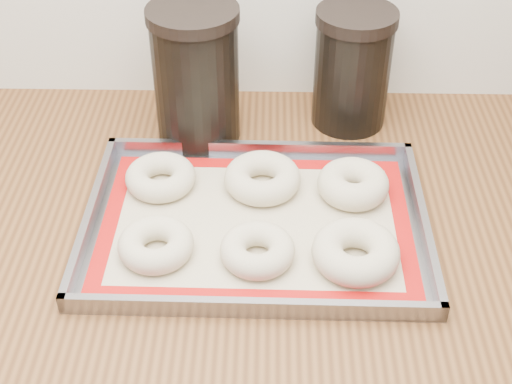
{
  "coord_description": "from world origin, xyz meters",
  "views": [
    {
      "loc": [
        -0.21,
        0.92,
        1.55
      ],
      "look_at": [
        -0.23,
        1.65,
        0.96
      ],
      "focal_mm": 50.0,
      "sensor_mm": 36.0,
      "label": 1
    }
  ],
  "objects_px": {
    "bagel_back_left": "(161,177)",
    "canister_mid": "(352,68)",
    "bagel_front_mid": "(257,250)",
    "bagel_back_mid": "(262,178)",
    "bagel_front_right": "(356,252)",
    "bagel_front_left": "(156,245)",
    "bagel_back_right": "(353,184)",
    "baking_tray": "(256,222)",
    "canister_left": "(196,75)"
  },
  "relations": [
    {
      "from": "bagel_front_mid",
      "to": "bagel_back_mid",
      "type": "bearing_deg",
      "value": 88.4
    },
    {
      "from": "canister_mid",
      "to": "canister_left",
      "type": "bearing_deg",
      "value": -168.48
    },
    {
      "from": "bagel_front_left",
      "to": "bagel_front_mid",
      "type": "bearing_deg",
      "value": -3.1
    },
    {
      "from": "baking_tray",
      "to": "bagel_front_right",
      "type": "relative_size",
      "value": 4.13
    },
    {
      "from": "bagel_back_left",
      "to": "bagel_back_mid",
      "type": "height_order",
      "value": "bagel_back_mid"
    },
    {
      "from": "bagel_front_mid",
      "to": "baking_tray",
      "type": "bearing_deg",
      "value": 92.77
    },
    {
      "from": "bagel_front_mid",
      "to": "canister_left",
      "type": "distance_m",
      "value": 0.32
    },
    {
      "from": "canister_left",
      "to": "baking_tray",
      "type": "bearing_deg",
      "value": -66.26
    },
    {
      "from": "bagel_front_mid",
      "to": "canister_left",
      "type": "relative_size",
      "value": 0.44
    },
    {
      "from": "bagel_front_right",
      "to": "canister_mid",
      "type": "relative_size",
      "value": 0.58
    },
    {
      "from": "bagel_front_mid",
      "to": "bagel_front_right",
      "type": "xyz_separation_m",
      "value": [
        0.12,
        -0.0,
        0.0
      ]
    },
    {
      "from": "bagel_back_right",
      "to": "canister_mid",
      "type": "relative_size",
      "value": 0.53
    },
    {
      "from": "bagel_back_mid",
      "to": "bagel_front_right",
      "type": "bearing_deg",
      "value": -51.33
    },
    {
      "from": "bagel_front_right",
      "to": "bagel_back_right",
      "type": "bearing_deg",
      "value": 86.63
    },
    {
      "from": "bagel_front_mid",
      "to": "bagel_back_right",
      "type": "distance_m",
      "value": 0.19
    },
    {
      "from": "bagel_back_mid",
      "to": "canister_left",
      "type": "distance_m",
      "value": 0.19
    },
    {
      "from": "bagel_back_right",
      "to": "canister_mid",
      "type": "distance_m",
      "value": 0.21
    },
    {
      "from": "bagel_front_right",
      "to": "bagel_back_mid",
      "type": "distance_m",
      "value": 0.19
    },
    {
      "from": "bagel_front_mid",
      "to": "bagel_back_mid",
      "type": "relative_size",
      "value": 0.88
    },
    {
      "from": "bagel_front_right",
      "to": "bagel_back_right",
      "type": "distance_m",
      "value": 0.14
    },
    {
      "from": "bagel_front_mid",
      "to": "bagel_back_left",
      "type": "distance_m",
      "value": 0.21
    },
    {
      "from": "bagel_front_right",
      "to": "bagel_back_right",
      "type": "height_order",
      "value": "same"
    },
    {
      "from": "baking_tray",
      "to": "bagel_back_mid",
      "type": "height_order",
      "value": "bagel_back_mid"
    },
    {
      "from": "canister_left",
      "to": "bagel_back_mid",
      "type": "bearing_deg",
      "value": -53.63
    },
    {
      "from": "bagel_back_left",
      "to": "canister_left",
      "type": "relative_size",
      "value": 0.47
    },
    {
      "from": "bagel_front_right",
      "to": "bagel_back_left",
      "type": "bearing_deg",
      "value": 150.45
    },
    {
      "from": "bagel_front_mid",
      "to": "bagel_front_right",
      "type": "height_order",
      "value": "bagel_front_right"
    },
    {
      "from": "bagel_front_mid",
      "to": "bagel_back_mid",
      "type": "xyz_separation_m",
      "value": [
        0.0,
        0.15,
        0.0
      ]
    },
    {
      "from": "bagel_back_left",
      "to": "canister_mid",
      "type": "xyz_separation_m",
      "value": [
        0.28,
        0.19,
        0.08
      ]
    },
    {
      "from": "baking_tray",
      "to": "bagel_front_left",
      "type": "distance_m",
      "value": 0.14
    },
    {
      "from": "baking_tray",
      "to": "bagel_back_right",
      "type": "height_order",
      "value": "bagel_back_right"
    },
    {
      "from": "bagel_back_mid",
      "to": "canister_mid",
      "type": "relative_size",
      "value": 0.57
    },
    {
      "from": "bagel_front_left",
      "to": "canister_mid",
      "type": "xyz_separation_m",
      "value": [
        0.27,
        0.33,
        0.08
      ]
    },
    {
      "from": "bagel_back_left",
      "to": "canister_mid",
      "type": "bearing_deg",
      "value": 33.45
    },
    {
      "from": "bagel_front_mid",
      "to": "bagel_back_mid",
      "type": "distance_m",
      "value": 0.15
    },
    {
      "from": "bagel_front_mid",
      "to": "canister_mid",
      "type": "relative_size",
      "value": 0.5
    },
    {
      "from": "bagel_back_left",
      "to": "bagel_back_right",
      "type": "height_order",
      "value": "bagel_back_right"
    },
    {
      "from": "bagel_back_mid",
      "to": "canister_mid",
      "type": "distance_m",
      "value": 0.24
    },
    {
      "from": "bagel_back_right",
      "to": "canister_mid",
      "type": "bearing_deg",
      "value": 87.36
    },
    {
      "from": "bagel_front_mid",
      "to": "bagel_back_left",
      "type": "relative_size",
      "value": 0.95
    },
    {
      "from": "bagel_front_right",
      "to": "bagel_back_right",
      "type": "xyz_separation_m",
      "value": [
        0.01,
        0.14,
        0.0
      ]
    },
    {
      "from": "bagel_front_mid",
      "to": "canister_mid",
      "type": "height_order",
      "value": "canister_mid"
    },
    {
      "from": "bagel_back_mid",
      "to": "canister_mid",
      "type": "xyz_separation_m",
      "value": [
        0.14,
        0.19,
        0.07
      ]
    },
    {
      "from": "bagel_back_right",
      "to": "bagel_front_left",
      "type": "bearing_deg",
      "value": -154.21
    },
    {
      "from": "bagel_front_right",
      "to": "canister_mid",
      "type": "distance_m",
      "value": 0.35
    },
    {
      "from": "bagel_back_mid",
      "to": "baking_tray",
      "type": "bearing_deg",
      "value": -95.51
    },
    {
      "from": "bagel_front_left",
      "to": "canister_mid",
      "type": "distance_m",
      "value": 0.43
    },
    {
      "from": "bagel_front_right",
      "to": "bagel_back_mid",
      "type": "height_order",
      "value": "bagel_front_right"
    },
    {
      "from": "bagel_front_right",
      "to": "bagel_back_right",
      "type": "relative_size",
      "value": 1.11
    },
    {
      "from": "baking_tray",
      "to": "bagel_back_mid",
      "type": "xyz_separation_m",
      "value": [
        0.01,
        0.08,
        0.02
      ]
    }
  ]
}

